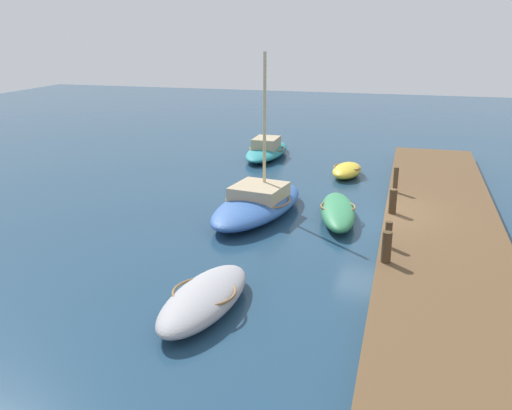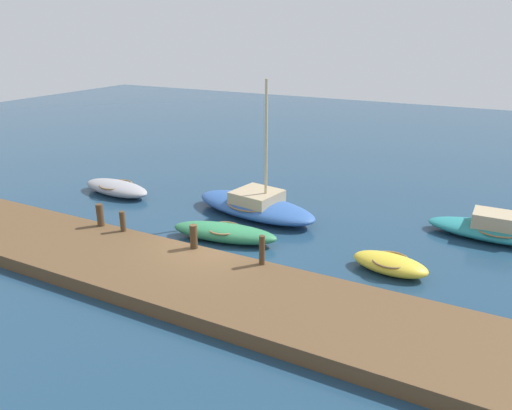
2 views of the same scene
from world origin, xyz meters
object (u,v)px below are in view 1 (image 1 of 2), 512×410
at_px(mooring_post_west, 387,247).
at_px(mooring_post_mid_west, 388,234).
at_px(rowboat_grey, 204,298).
at_px(sailboat_blue, 258,203).
at_px(dinghy_yellow, 347,170).
at_px(mooring_post_east, 396,180).
at_px(mooring_post_mid_east, 393,201).
at_px(rowboat_green, 338,211).
at_px(motorboat_teal, 267,150).

height_order(mooring_post_west, mooring_post_mid_west, mooring_post_west).
bearing_deg(mooring_post_west, rowboat_grey, 126.74).
xyz_separation_m(sailboat_blue, mooring_post_west, (-4.34, -4.93, 0.44)).
xyz_separation_m(dinghy_yellow, mooring_post_east, (-3.73, -2.34, 0.68)).
distance_m(rowboat_grey, mooring_post_mid_west, 6.11).
relative_size(mooring_post_mid_west, mooring_post_mid_east, 0.91).
height_order(rowboat_green, motorboat_teal, motorboat_teal).
bearing_deg(dinghy_yellow, mooring_post_west, -161.38).
relative_size(sailboat_blue, motorboat_teal, 1.21).
distance_m(dinghy_yellow, mooring_post_west, 11.19).
xyz_separation_m(sailboat_blue, rowboat_green, (0.21, -2.99, -0.14)).
xyz_separation_m(motorboat_teal, mooring_post_west, (-14.00, -7.09, 0.54)).
bearing_deg(mooring_post_mid_west, rowboat_grey, 135.52).
bearing_deg(sailboat_blue, motorboat_teal, 21.76).
bearing_deg(motorboat_teal, mooring_post_west, -152.66).
xyz_separation_m(dinghy_yellow, mooring_post_mid_west, (-9.76, -2.34, 0.57)).
distance_m(dinghy_yellow, sailboat_blue, 7.08).
distance_m(dinghy_yellow, mooring_post_mid_east, 6.89).
height_order(rowboat_green, mooring_post_west, mooring_post_west).
bearing_deg(rowboat_grey, sailboat_blue, 10.34).
bearing_deg(rowboat_grey, mooring_post_mid_west, -39.21).
height_order(dinghy_yellow, mooring_post_mid_west, mooring_post_mid_west).
height_order(sailboat_blue, mooring_post_west, sailboat_blue).
relative_size(rowboat_green, mooring_post_mid_west, 5.51).
height_order(rowboat_green, mooring_post_mid_east, mooring_post_mid_east).
relative_size(dinghy_yellow, mooring_post_east, 2.65).
bearing_deg(rowboat_green, motorboat_teal, 19.00).
distance_m(rowboat_green, mooring_post_east, 3.35).
bearing_deg(rowboat_grey, mooring_post_east, -17.08).
bearing_deg(motorboat_teal, rowboat_grey, -170.18).
bearing_deg(mooring_post_west, mooring_post_east, 0.00).
height_order(sailboat_blue, motorboat_teal, sailboat_blue).
height_order(sailboat_blue, rowboat_green, sailboat_blue).
bearing_deg(mooring_post_west, dinghy_yellow, 12.09).
relative_size(dinghy_yellow, rowboat_green, 0.61).
height_order(mooring_post_mid_west, mooring_post_mid_east, mooring_post_mid_east).
bearing_deg(rowboat_grey, mooring_post_mid_east, -23.89).
bearing_deg(motorboat_teal, rowboat_green, -150.95).
xyz_separation_m(sailboat_blue, mooring_post_mid_east, (0.13, -4.93, 0.43)).
height_order(sailboat_blue, mooring_post_mid_east, sailboat_blue).
height_order(mooring_post_west, mooring_post_east, mooring_post_east).
distance_m(rowboat_grey, dinghy_yellow, 14.24).
bearing_deg(mooring_post_mid_west, dinghy_yellow, 13.48).
height_order(rowboat_grey, mooring_post_east, mooring_post_east).
bearing_deg(rowboat_green, dinghy_yellow, -6.02).
xyz_separation_m(motorboat_teal, mooring_post_mid_east, (-9.53, -7.09, 0.53)).
distance_m(rowboat_grey, motorboat_teal, 17.42).
distance_m(rowboat_green, mooring_post_west, 4.98).
height_order(motorboat_teal, mooring_post_east, mooring_post_east).
bearing_deg(mooring_post_east, motorboat_teal, 46.19).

